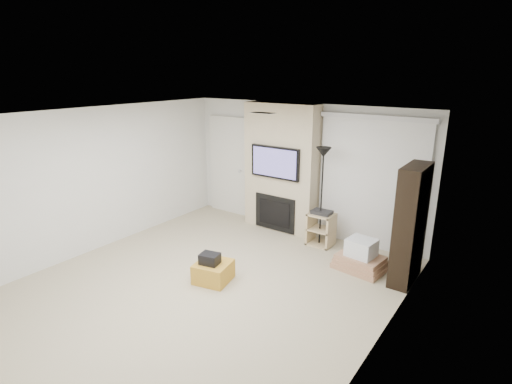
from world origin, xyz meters
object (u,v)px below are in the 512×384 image
Objects in this scene: box_stack at (360,258)px; av_stand at (321,227)px; floor_lamp at (323,169)px; ottoman at (213,272)px; bookshelf at (410,225)px.

av_stand is at bearing 152.70° from box_stack.
floor_lamp is 1.08m from av_stand.
floor_lamp is at bearing -164.64° from av_stand.
av_stand is at bearing 71.35° from ottoman.
bookshelf reaches higher than box_stack.
floor_lamp is 1.79m from bookshelf.
bookshelf is (1.64, -0.43, 0.55)m from av_stand.
floor_lamp is 1.64m from box_stack.
bookshelf reaches higher than av_stand.
av_stand is at bearing 165.16° from bookshelf.
box_stack is 0.98m from bookshelf.
av_stand is at bearing 15.36° from floor_lamp.
floor_lamp reaches higher than bookshelf.
box_stack is at bearing -175.11° from bookshelf.
floor_lamp reaches higher than box_stack.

